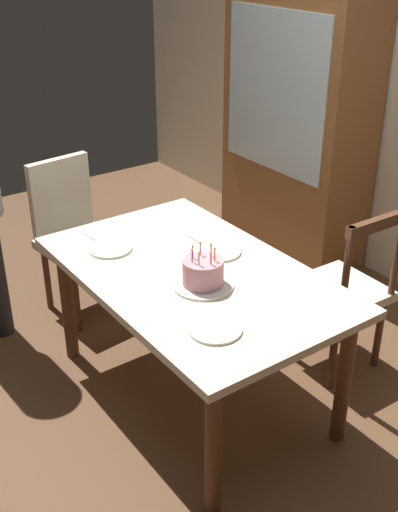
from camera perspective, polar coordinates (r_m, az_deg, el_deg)
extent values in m
plane|color=brown|center=(3.42, -0.50, -12.08)|extent=(6.40, 6.40, 0.00)
cube|color=beige|center=(3.02, -0.55, -1.66)|extent=(1.53, 0.94, 0.04)
cylinder|color=#56331E|center=(3.56, -11.68, -4.18)|extent=(0.07, 0.07, 0.69)
cylinder|color=#56331E|center=(2.63, 1.27, -16.86)|extent=(0.07, 0.07, 0.69)
cylinder|color=#56331E|center=(3.86, -1.69, -0.88)|extent=(0.07, 0.07, 0.69)
cylinder|color=#56331E|center=(3.02, 12.84, -10.71)|extent=(0.07, 0.07, 0.69)
cylinder|color=silver|center=(2.88, 0.36, -2.57)|extent=(0.28, 0.28, 0.01)
cylinder|color=#D18C93|center=(2.85, 0.37, -1.43)|extent=(0.19, 0.19, 0.12)
cylinder|color=#E54C4C|center=(2.78, 1.07, -0.25)|extent=(0.01, 0.01, 0.05)
sphere|color=#FFC64C|center=(2.76, 1.08, 0.37)|extent=(0.01, 0.01, 0.01)
cylinder|color=#F2994C|center=(2.81, 1.41, 0.07)|extent=(0.01, 0.01, 0.05)
sphere|color=#FFC64C|center=(2.79, 1.42, 0.68)|extent=(0.01, 0.01, 0.01)
cylinder|color=#E54C4C|center=(2.84, 1.08, 0.46)|extent=(0.01, 0.01, 0.05)
sphere|color=#FFC64C|center=(2.83, 1.09, 1.07)|extent=(0.01, 0.01, 0.01)
cylinder|color=#D872CC|center=(2.85, 0.12, 0.58)|extent=(0.01, 0.01, 0.05)
sphere|color=#FFC64C|center=(2.84, 0.12, 1.18)|extent=(0.01, 0.01, 0.01)
cylinder|color=#4C7FE5|center=(2.83, -0.57, 0.32)|extent=(0.01, 0.01, 0.05)
sphere|color=#FFC64C|center=(2.81, -0.57, 0.93)|extent=(0.01, 0.01, 0.01)
cylinder|color=#E54C4C|center=(2.79, -0.62, -0.03)|extent=(0.01, 0.01, 0.05)
sphere|color=#FFC64C|center=(2.78, -0.62, 0.58)|extent=(0.01, 0.01, 0.01)
cylinder|color=#F2994C|center=(2.77, 0.00, -0.34)|extent=(0.01, 0.01, 0.05)
sphere|color=#FFC64C|center=(2.75, 0.00, 0.28)|extent=(0.01, 0.01, 0.01)
cylinder|color=silver|center=(3.23, -7.95, 0.66)|extent=(0.22, 0.22, 0.01)
cylinder|color=silver|center=(3.17, 1.79, 0.39)|extent=(0.22, 0.22, 0.01)
cylinder|color=silver|center=(2.58, 1.46, -6.56)|extent=(0.22, 0.22, 0.01)
cube|color=silver|center=(3.36, -9.42, 1.57)|extent=(0.18, 0.03, 0.01)
cube|color=silver|center=(3.28, -0.04, 1.34)|extent=(0.18, 0.02, 0.01)
cube|color=beige|center=(3.47, 12.34, -3.07)|extent=(0.45, 0.45, 0.05)
cylinder|color=#56331E|center=(3.80, 12.00, -4.33)|extent=(0.04, 0.04, 0.42)
cylinder|color=#56331E|center=(3.60, 8.12, -5.98)|extent=(0.04, 0.04, 0.42)
cylinder|color=#56331E|center=(3.62, 15.78, -6.64)|extent=(0.04, 0.04, 0.42)
cylinder|color=#56331E|center=(3.40, 11.91, -8.56)|extent=(0.04, 0.04, 0.42)
cylinder|color=#56331E|center=(3.37, 17.31, 0.08)|extent=(0.04, 0.04, 0.50)
cylinder|color=#56331E|center=(3.12, 13.02, -1.62)|extent=(0.04, 0.04, 0.50)
cube|color=#56331E|center=(3.14, 15.74, 2.79)|extent=(0.05, 0.40, 0.06)
cube|color=beige|center=(3.93, -10.44, 0.93)|extent=(0.48, 0.48, 0.05)
cylinder|color=#56331E|center=(3.84, -10.93, -3.85)|extent=(0.04, 0.04, 0.42)
cylinder|color=#56331E|center=(3.99, -6.79, -2.20)|extent=(0.04, 0.04, 0.42)
cylinder|color=#56331E|center=(4.10, -13.43, -1.95)|extent=(0.04, 0.04, 0.42)
cylinder|color=#56331E|center=(4.25, -9.46, -0.47)|extent=(0.04, 0.04, 0.42)
cube|color=beige|center=(3.99, -12.28, 5.10)|extent=(0.09, 0.40, 0.50)
cube|color=brown|center=(4.55, 8.75, 11.56)|extent=(1.10, 0.44, 1.90)
cube|color=silver|center=(4.34, 6.77, 14.31)|extent=(0.94, 0.01, 1.04)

